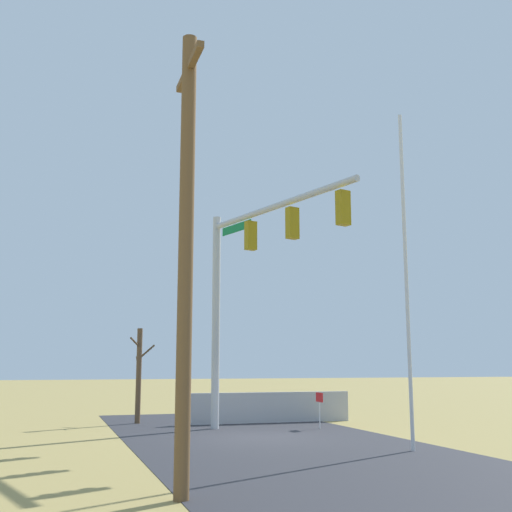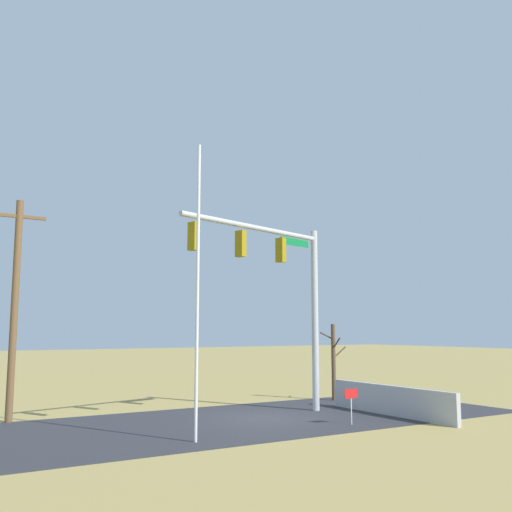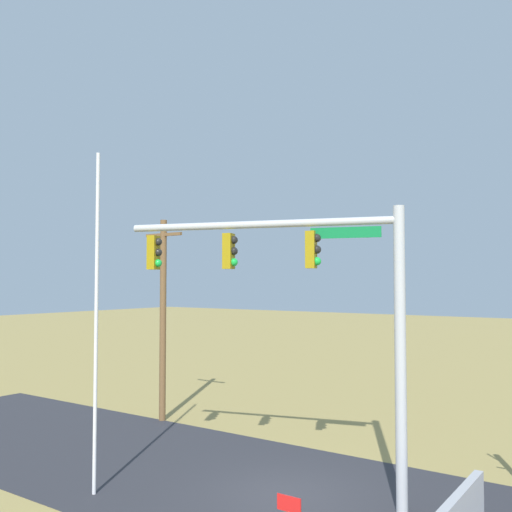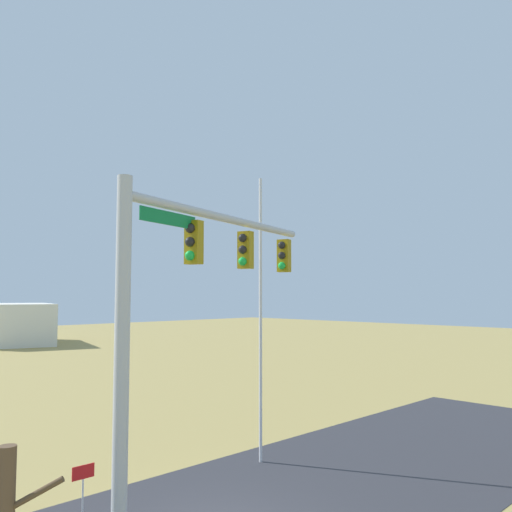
# 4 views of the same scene
# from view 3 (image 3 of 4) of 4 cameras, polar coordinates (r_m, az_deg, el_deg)

# --- Properties ---
(ground_plane) EXTENTS (160.00, 160.00, 0.00)m
(ground_plane) POSITION_cam_3_polar(r_m,az_deg,el_deg) (16.09, 2.89, -22.80)
(ground_plane) COLOR #9E894C
(road_surface) EXTENTS (28.00, 8.00, 0.01)m
(road_surface) POSITION_cam_3_polar(r_m,az_deg,el_deg) (18.40, -8.46, -20.13)
(road_surface) COLOR #2D2D33
(road_surface) RESTS_ON ground_plane
(signal_mast) EXTENTS (7.23, 2.31, 7.43)m
(signal_mast) POSITION_cam_3_polar(r_m,az_deg,el_deg) (14.67, 5.87, -3.60)
(signal_mast) COLOR #B2B5BA
(signal_mast) RESTS_ON ground_plane
(flagpole) EXTENTS (0.10, 0.10, 9.02)m
(flagpole) POSITION_cam_3_polar(r_m,az_deg,el_deg) (15.74, -15.73, -6.32)
(flagpole) COLOR silver
(flagpole) RESTS_ON ground_plane
(utility_pole) EXTENTS (1.90, 0.26, 8.07)m
(utility_pole) POSITION_cam_3_polar(r_m,az_deg,el_deg) (23.39, -9.31, -5.89)
(utility_pole) COLOR brown
(utility_pole) RESTS_ON ground_plane
(open_sign) EXTENTS (0.56, 0.04, 1.22)m
(open_sign) POSITION_cam_3_polar(r_m,az_deg,el_deg) (12.63, 3.33, -24.21)
(open_sign) COLOR silver
(open_sign) RESTS_ON ground_plane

